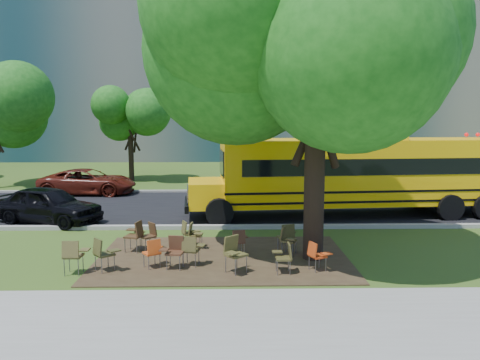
{
  "coord_description": "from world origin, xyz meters",
  "views": [
    {
      "loc": [
        1.23,
        -13.26,
        3.94
      ],
      "look_at": [
        1.57,
        4.05,
        1.61
      ],
      "focal_mm": 35.0,
      "sensor_mm": 36.0,
      "label": 1
    }
  ],
  "objects_px": {
    "chair_11": "(239,239)",
    "chair_13": "(287,235)",
    "chair_4": "(191,248)",
    "chair_12": "(287,238)",
    "chair_5": "(234,251)",
    "chair_2": "(153,250)",
    "main_tree": "(317,44)",
    "chair_7": "(317,254)",
    "school_bus": "(361,172)",
    "chair_1": "(103,252)",
    "chair_10": "(194,233)",
    "black_car": "(48,205)",
    "chair_14": "(188,231)",
    "chair_0": "(73,253)",
    "bg_car_red": "(88,182)",
    "chair_6": "(285,255)",
    "chair_3": "(174,249)",
    "chair_8": "(135,233)",
    "chair_9": "(149,233)"
  },
  "relations": [
    {
      "from": "chair_11",
      "to": "chair_10",
      "type": "bearing_deg",
      "value": 136.96
    },
    {
      "from": "chair_0",
      "to": "chair_5",
      "type": "height_order",
      "value": "chair_5"
    },
    {
      "from": "chair_12",
      "to": "bg_car_red",
      "type": "xyz_separation_m",
      "value": [
        -8.91,
        10.84,
        0.15
      ]
    },
    {
      "from": "chair_10",
      "to": "chair_12",
      "type": "height_order",
      "value": "chair_12"
    },
    {
      "from": "chair_5",
      "to": "chair_11",
      "type": "distance_m",
      "value": 1.52
    },
    {
      "from": "chair_0",
      "to": "chair_1",
      "type": "bearing_deg",
      "value": 13.54
    },
    {
      "from": "chair_10",
      "to": "black_car",
      "type": "height_order",
      "value": "black_car"
    },
    {
      "from": "chair_11",
      "to": "chair_13",
      "type": "bearing_deg",
      "value": 1.6
    },
    {
      "from": "chair_5",
      "to": "black_car",
      "type": "height_order",
      "value": "black_car"
    },
    {
      "from": "chair_10",
      "to": "chair_11",
      "type": "height_order",
      "value": "chair_11"
    },
    {
      "from": "chair_7",
      "to": "chair_6",
      "type": "bearing_deg",
      "value": -102.52
    },
    {
      "from": "main_tree",
      "to": "chair_7",
      "type": "height_order",
      "value": "main_tree"
    },
    {
      "from": "chair_8",
      "to": "chair_3",
      "type": "bearing_deg",
      "value": -126.91
    },
    {
      "from": "school_bus",
      "to": "chair_3",
      "type": "height_order",
      "value": "school_bus"
    },
    {
      "from": "chair_6",
      "to": "chair_8",
      "type": "distance_m",
      "value": 4.63
    },
    {
      "from": "chair_7",
      "to": "chair_14",
      "type": "xyz_separation_m",
      "value": [
        -3.49,
        2.39,
        0.01
      ]
    },
    {
      "from": "chair_6",
      "to": "chair_13",
      "type": "xyz_separation_m",
      "value": [
        0.29,
        1.91,
        0.04
      ]
    },
    {
      "from": "chair_8",
      "to": "chair_10",
      "type": "xyz_separation_m",
      "value": [
        1.69,
        0.37,
        -0.1
      ]
    },
    {
      "from": "chair_7",
      "to": "black_car",
      "type": "bearing_deg",
      "value": -144.94
    },
    {
      "from": "chair_5",
      "to": "chair_13",
      "type": "distance_m",
      "value": 2.43
    },
    {
      "from": "chair_0",
      "to": "chair_1",
      "type": "height_order",
      "value": "chair_0"
    },
    {
      "from": "school_bus",
      "to": "chair_7",
      "type": "distance_m",
      "value": 7.6
    },
    {
      "from": "chair_1",
      "to": "chair_6",
      "type": "relative_size",
      "value": 1.11
    },
    {
      "from": "chair_10",
      "to": "black_car",
      "type": "xyz_separation_m",
      "value": [
        -5.7,
        3.49,
        0.22
      ]
    },
    {
      "from": "chair_2",
      "to": "chair_7",
      "type": "distance_m",
      "value": 4.23
    },
    {
      "from": "black_car",
      "to": "chair_10",
      "type": "bearing_deg",
      "value": -101.02
    },
    {
      "from": "chair_1",
      "to": "chair_2",
      "type": "xyz_separation_m",
      "value": [
        1.23,
        0.28,
        -0.05
      ]
    },
    {
      "from": "chair_1",
      "to": "chair_12",
      "type": "height_order",
      "value": "chair_1"
    },
    {
      "from": "chair_0",
      "to": "chair_6",
      "type": "relative_size",
      "value": 1.12
    },
    {
      "from": "chair_1",
      "to": "chair_5",
      "type": "distance_m",
      "value": 3.33
    },
    {
      "from": "chair_10",
      "to": "chair_11",
      "type": "relative_size",
      "value": 0.99
    },
    {
      "from": "chair_0",
      "to": "chair_5",
      "type": "distance_m",
      "value": 4.03
    },
    {
      "from": "chair_4",
      "to": "chair_8",
      "type": "bearing_deg",
      "value": 153.67
    },
    {
      "from": "chair_9",
      "to": "chair_11",
      "type": "xyz_separation_m",
      "value": [
        2.68,
        -0.64,
        -0.03
      ]
    },
    {
      "from": "chair_6",
      "to": "chair_7",
      "type": "relative_size",
      "value": 1.02
    },
    {
      "from": "school_bus",
      "to": "chair_1",
      "type": "xyz_separation_m",
      "value": [
        -8.45,
        -6.8,
        -1.23
      ]
    },
    {
      "from": "main_tree",
      "to": "chair_0",
      "type": "distance_m",
      "value": 8.27
    },
    {
      "from": "chair_2",
      "to": "chair_9",
      "type": "height_order",
      "value": "chair_9"
    },
    {
      "from": "chair_7",
      "to": "chair_14",
      "type": "relative_size",
      "value": 0.97
    },
    {
      "from": "black_car",
      "to": "bg_car_red",
      "type": "relative_size",
      "value": 0.86
    },
    {
      "from": "chair_6",
      "to": "chair_7",
      "type": "bearing_deg",
      "value": -80.48
    },
    {
      "from": "chair_2",
      "to": "chair_9",
      "type": "distance_m",
      "value": 1.78
    },
    {
      "from": "chair_4",
      "to": "chair_13",
      "type": "bearing_deg",
      "value": 38.17
    },
    {
      "from": "chair_0",
      "to": "chair_3",
      "type": "distance_m",
      "value": 2.51
    },
    {
      "from": "chair_5",
      "to": "chair_2",
      "type": "bearing_deg",
      "value": -51.82
    },
    {
      "from": "chair_8",
      "to": "bg_car_red",
      "type": "height_order",
      "value": "bg_car_red"
    },
    {
      "from": "chair_4",
      "to": "chair_11",
      "type": "relative_size",
      "value": 1.07
    },
    {
      "from": "chair_4",
      "to": "chair_12",
      "type": "bearing_deg",
      "value": 33.17
    },
    {
      "from": "chair_0",
      "to": "chair_7",
      "type": "relative_size",
      "value": 1.15
    },
    {
      "from": "chair_5",
      "to": "chair_14",
      "type": "distance_m",
      "value": 2.83
    }
  ]
}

